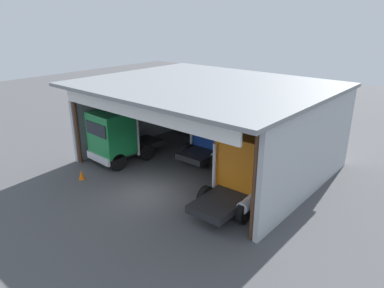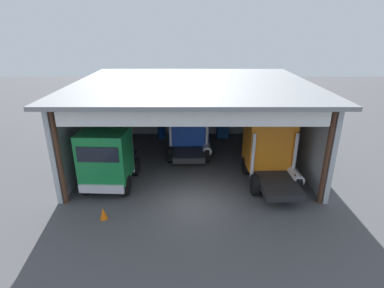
{
  "view_description": "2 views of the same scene",
  "coord_description": "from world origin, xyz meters",
  "px_view_note": "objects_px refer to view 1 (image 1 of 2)",
  "views": [
    {
      "loc": [
        12.53,
        -10.97,
        8.85
      ],
      "look_at": [
        0.0,
        3.69,
        1.74
      ],
      "focal_mm": 32.98,
      "sensor_mm": 36.0,
      "label": 1
    },
    {
      "loc": [
        -0.04,
        -12.9,
        8.24
      ],
      "look_at": [
        0.0,
        3.69,
        1.74
      ],
      "focal_mm": 28.42,
      "sensor_mm": 36.0,
      "label": 2
    }
  ],
  "objects_px": {
    "oil_drum": "(218,132)",
    "traffic_cone": "(82,175)",
    "truck_orange_right_bay": "(243,169)",
    "truck_green_left_bay": "(116,136)",
    "tool_cart": "(275,146)",
    "truck_blue_center_right_bay": "(215,133)"
  },
  "relations": [
    {
      "from": "truck_blue_center_right_bay",
      "to": "tool_cart",
      "type": "bearing_deg",
      "value": 51.52
    },
    {
      "from": "oil_drum",
      "to": "tool_cart",
      "type": "xyz_separation_m",
      "value": [
        4.78,
        0.08,
        0.06
      ]
    },
    {
      "from": "truck_blue_center_right_bay",
      "to": "truck_orange_right_bay",
      "type": "xyz_separation_m",
      "value": [
        4.5,
        -3.7,
        0.1
      ]
    },
    {
      "from": "oil_drum",
      "to": "truck_orange_right_bay",
      "type": "bearing_deg",
      "value": -46.26
    },
    {
      "from": "tool_cart",
      "to": "traffic_cone",
      "type": "relative_size",
      "value": 1.79
    },
    {
      "from": "oil_drum",
      "to": "traffic_cone",
      "type": "height_order",
      "value": "oil_drum"
    },
    {
      "from": "oil_drum",
      "to": "truck_green_left_bay",
      "type": "bearing_deg",
      "value": -104.65
    },
    {
      "from": "truck_green_left_bay",
      "to": "traffic_cone",
      "type": "height_order",
      "value": "truck_green_left_bay"
    },
    {
      "from": "tool_cart",
      "to": "traffic_cone",
      "type": "bearing_deg",
      "value": -120.61
    },
    {
      "from": "truck_green_left_bay",
      "to": "truck_orange_right_bay",
      "type": "bearing_deg",
      "value": -171.51
    },
    {
      "from": "truck_blue_center_right_bay",
      "to": "oil_drum",
      "type": "xyz_separation_m",
      "value": [
        -2.19,
        3.3,
        -1.24
      ]
    },
    {
      "from": "truck_blue_center_right_bay",
      "to": "oil_drum",
      "type": "bearing_deg",
      "value": 122.65
    },
    {
      "from": "traffic_cone",
      "to": "truck_blue_center_right_bay",
      "type": "bearing_deg",
      "value": 62.92
    },
    {
      "from": "truck_orange_right_bay",
      "to": "oil_drum",
      "type": "height_order",
      "value": "truck_orange_right_bay"
    },
    {
      "from": "truck_orange_right_bay",
      "to": "traffic_cone",
      "type": "xyz_separation_m",
      "value": [
        -8.33,
        -3.78,
        -1.51
      ]
    },
    {
      "from": "truck_blue_center_right_bay",
      "to": "tool_cart",
      "type": "xyz_separation_m",
      "value": [
        2.6,
        3.38,
        -1.19
      ]
    },
    {
      "from": "truck_orange_right_bay",
      "to": "oil_drum",
      "type": "xyz_separation_m",
      "value": [
        -6.69,
        6.99,
        -1.34
      ]
    },
    {
      "from": "truck_blue_center_right_bay",
      "to": "oil_drum",
      "type": "relative_size",
      "value": 4.73
    },
    {
      "from": "truck_orange_right_bay",
      "to": "truck_blue_center_right_bay",
      "type": "bearing_deg",
      "value": 138.71
    },
    {
      "from": "oil_drum",
      "to": "traffic_cone",
      "type": "bearing_deg",
      "value": -98.64
    },
    {
      "from": "truck_green_left_bay",
      "to": "traffic_cone",
      "type": "bearing_deg",
      "value": 101.01
    },
    {
      "from": "oil_drum",
      "to": "truck_blue_center_right_bay",
      "type": "bearing_deg",
      "value": -56.44
    }
  ]
}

